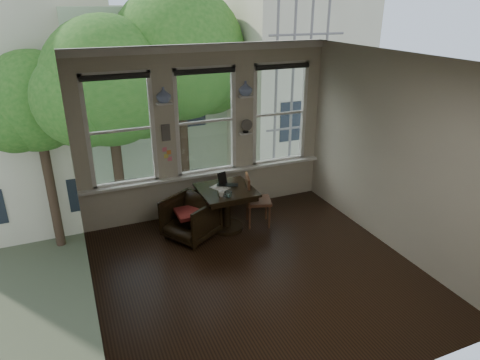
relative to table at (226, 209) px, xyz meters
name	(u,v)px	position (x,y,z in m)	size (l,w,h in m)	color
ground	(258,272)	(-0.05, -1.38, -0.38)	(4.50, 4.50, 0.00)	black
ceiling	(262,60)	(-0.05, -1.38, 2.62)	(4.50, 4.50, 0.00)	silver
wall_back	(205,132)	(-0.05, 0.87, 1.12)	(4.50, 4.50, 0.00)	beige
wall_front	(370,267)	(-0.05, -3.63, 1.12)	(4.50, 4.50, 0.00)	beige
wall_left	(80,206)	(-2.30, -1.38, 1.12)	(4.50, 4.50, 0.00)	beige
wall_right	(395,155)	(2.20, -1.38, 1.12)	(4.50, 4.50, 0.00)	beige
window_left	(121,130)	(-1.50, 0.87, 1.32)	(1.10, 0.12, 1.90)	white
window_center	(205,121)	(-0.05, 0.87, 1.32)	(1.10, 0.12, 1.90)	white
window_right	(279,114)	(1.40, 0.87, 1.32)	(1.10, 0.12, 1.90)	white
shelf_left	(164,103)	(-0.77, 0.77, 1.73)	(0.26, 0.16, 0.03)	white
shelf_right	(245,96)	(0.68, 0.77, 1.73)	(0.26, 0.16, 0.03)	white
intercom	(166,132)	(-0.77, 0.80, 1.23)	(0.14, 0.06, 0.28)	#59544F
sticky_notes	(167,152)	(-0.77, 0.80, 0.88)	(0.16, 0.01, 0.24)	pink
desk_fan	(246,128)	(0.68, 0.75, 1.16)	(0.20, 0.20, 0.24)	#59544F
vase_left	(164,95)	(-0.77, 0.77, 1.86)	(0.24, 0.24, 0.25)	white
vase_right	(245,88)	(0.68, 0.77, 1.86)	(0.24, 0.24, 0.25)	white
table	(226,209)	(0.00, 0.00, 0.00)	(0.90, 0.90, 0.75)	black
armchair_left	(191,218)	(-0.65, -0.03, -0.03)	(0.74, 0.77, 0.70)	black
cushion_red	(190,213)	(-0.65, -0.03, 0.08)	(0.45, 0.45, 0.06)	maroon
side_chair_right	(258,200)	(0.57, -0.06, 0.09)	(0.42, 0.42, 0.92)	#472819
laptop	(227,186)	(0.04, 0.07, 0.39)	(0.35, 0.23, 0.03)	black
mug	(221,194)	(-0.18, -0.25, 0.42)	(0.10, 0.10, 0.09)	white
drinking_glass	(228,195)	(-0.09, -0.32, 0.42)	(0.12, 0.12, 0.10)	white
tablet	(222,179)	(0.01, 0.19, 0.48)	(0.16, 0.02, 0.22)	black
papers	(220,188)	(-0.08, 0.09, 0.38)	(0.22, 0.30, 0.00)	silver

